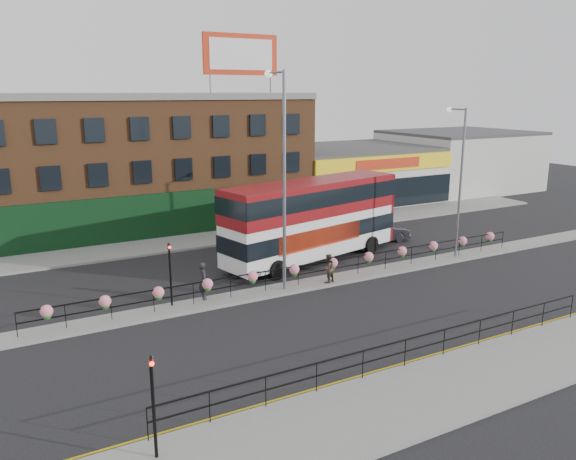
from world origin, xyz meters
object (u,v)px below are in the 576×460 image
double_decker_bus (313,212)px  pedestrian_b (328,268)px  car (379,232)px  lamp_column_west (282,163)px  pedestrian_a (203,281)px  lamp_column_east (459,170)px

double_decker_bus → pedestrian_b: (-1.73, -4.52, -2.18)m
double_decker_bus → car: double_decker_bus is taller
lamp_column_west → pedestrian_a: bearing=174.6°
lamp_column_east → pedestrian_a: bearing=178.9°
car → lamp_column_west: lamp_column_west is taller
car → pedestrian_a: 16.02m
double_decker_bus → car: (6.48, 1.57, -2.40)m
lamp_column_west → double_decker_bus: bearing=42.8°
lamp_column_east → double_decker_bus: bearing=154.4°
lamp_column_east → lamp_column_west: bearing=-179.6°
lamp_column_east → car: bearing=107.7°
double_decker_bus → lamp_column_west: size_ratio=1.13×
pedestrian_a → lamp_column_west: size_ratio=0.17×
pedestrian_b → lamp_column_east: bearing=166.4°
pedestrian_a → pedestrian_b: pedestrian_a is taller
car → lamp_column_west: bearing=124.7°
pedestrian_b → car: bearing=-160.3°
double_decker_bus → car: 7.08m
pedestrian_b → lamp_column_west: lamp_column_west is taller
car → pedestrian_b: size_ratio=2.84×
car → lamp_column_east: 7.64m
double_decker_bus → car: bearing=13.6°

